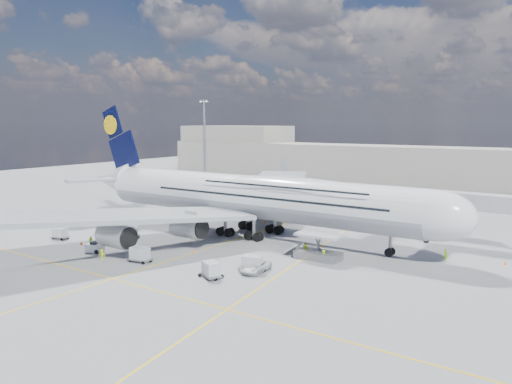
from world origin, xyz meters
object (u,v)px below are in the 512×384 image
Objects in this scene: dolly_row_c at (140,254)px; baggage_tug at (95,247)px; light_mast at (205,145)px; dolly_nose_near at (252,263)px; crew_tug at (102,255)px; cone_wing_right_inner at (193,251)px; cone_tail at (91,213)px; dolly_row_a at (60,233)px; cone_nose at (505,263)px; jet_bridge at (445,203)px; catering_truck_inner at (266,206)px; crew_wing at (91,241)px; cone_wing_right_outer at (81,243)px; dolly_row_b at (130,230)px; cone_wing_left_outer at (245,206)px; cargo_loader at (317,250)px; dolly_back at (130,236)px; crew_van at (324,256)px; catering_truck_outer at (290,194)px; cone_wing_left_inner at (265,222)px; dolly_nose_far at (211,269)px; crew_loader at (305,250)px; crew_nose at (446,255)px; airliner at (251,196)px.

baggage_tug is (-9.59, -0.23, -0.41)m from dolly_row_c.
light_mast is 69.67m from dolly_row_c.
dolly_nose_near is 1.26× the size of baggage_tug.
crew_tug reaches higher than cone_wing_right_inner.
dolly_row_c reaches higher than cone_tail.
dolly_row_a is 6.41× the size of cone_nose.
jet_bridge is at bearing 26.07° from crew_tug.
cone_nose is (47.62, -12.41, -1.61)m from catering_truck_inner.
crew_wing reaches higher than cone_wing_right_outer.
dolly_row_b reaches higher than baggage_tug.
cone_wing_left_outer is 0.94× the size of cone_wing_right_outer.
cargo_loader reaches higher than dolly_back.
cone_nose is (21.46, 12.61, -0.58)m from crew_van.
catering_truck_outer is at bearing 125.11° from cargo_loader.
light_mast is 29.08m from catering_truck_outer.
cargo_loader reaches higher than crew_tug.
cone_wing_left_inner is (-20.41, 17.02, -1.02)m from cargo_loader.
cone_wing_left_inner is (12.58, 22.81, -0.93)m from dolly_row_b.
dolly_nose_far is 40.49m from cone_nose.
crew_wing is 29.45m from cone_tail.
cone_nose is (26.93, 22.33, -0.90)m from dolly_nose_near.
dolly_row_a is at bearing -161.81° from cargo_loader.
dolly_row_b is 14.87m from crew_tug.
dolly_back is at bearing -25.29° from dolly_row_b.
cone_wing_right_inner is at bearing -79.41° from catering_truck_outer.
catering_truck_inner is (7.45, 30.77, 1.51)m from dolly_back.
crew_loader is (-14.99, -18.02, -5.85)m from jet_bridge.
cone_wing_right_outer is at bearing 140.74° from crew_tug.
catering_truck_inner is at bearing 103.94° from cone_wing_right_inner.
cargo_loader reaches higher than cone_wing_right_inner.
cone_wing_left_outer is (-4.50, 45.08, -0.46)m from baggage_tug.
baggage_tug is 34.07m from cone_wing_left_inner.
baggage_tug is at bearing -127.12° from crew_wing.
crew_nose is (48.43, 15.23, -0.28)m from dolly_row_b.
crew_tug is at bearing -27.57° from dolly_row_a.
light_mast reaches higher than airliner.
dolly_nose_near is 2.21× the size of crew_wing.
dolly_row_c is 2.18× the size of crew_van.
cone_wing_right_outer is (-18.13, -6.49, 0.06)m from cone_wing_right_inner.
cargo_loader is 16.99m from dolly_nose_far.
cone_tail is (-79.10, -7.97, 0.04)m from cone_nose.
light_mast is 46.08m from cone_wing_left_inner.
light_mast reaches higher than crew_van.
catering_truck_outer is (-42.99, 24.63, -4.87)m from jet_bridge.
crew_nose reaches higher than cone_wing_left_inner.
airliner is 22.99× the size of dolly_back.
catering_truck_outer is 51.04m from crew_loader.
crew_van reaches higher than cone_wing_left_inner.
dolly_row_c reaches higher than crew_wing.
cargo_loader is 2.37× the size of dolly_row_c.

